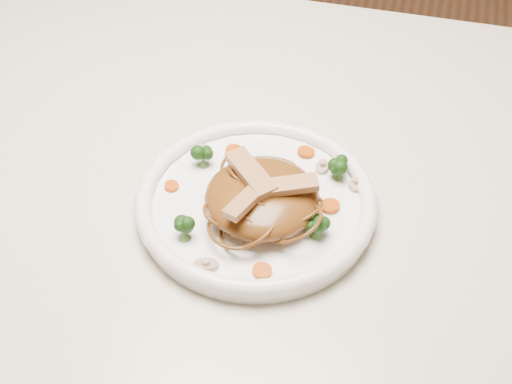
# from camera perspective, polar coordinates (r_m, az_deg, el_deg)

# --- Properties ---
(table) EXTENTS (1.20, 0.80, 0.75)m
(table) POSITION_cam_1_polar(r_m,az_deg,el_deg) (0.95, -4.17, -0.48)
(table) COLOR beige
(table) RESTS_ON ground
(plate) EXTENTS (0.28, 0.28, 0.02)m
(plate) POSITION_cam_1_polar(r_m,az_deg,el_deg) (0.79, 0.00, -1.14)
(plate) COLOR white
(plate) RESTS_ON table
(noodle_mound) EXTENTS (0.17, 0.17, 0.04)m
(noodle_mound) POSITION_cam_1_polar(r_m,az_deg,el_deg) (0.76, 0.51, -0.46)
(noodle_mound) COLOR brown
(noodle_mound) RESTS_ON plate
(chicken_a) EXTENTS (0.07, 0.04, 0.01)m
(chicken_a) POSITION_cam_1_polar(r_m,az_deg,el_deg) (0.74, 2.74, 0.56)
(chicken_a) COLOR tan
(chicken_a) RESTS_ON noodle_mound
(chicken_b) EXTENTS (0.07, 0.07, 0.01)m
(chicken_b) POSITION_cam_1_polar(r_m,az_deg,el_deg) (0.75, -0.42, 1.59)
(chicken_b) COLOR tan
(chicken_b) RESTS_ON noodle_mound
(chicken_c) EXTENTS (0.04, 0.06, 0.01)m
(chicken_c) POSITION_cam_1_polar(r_m,az_deg,el_deg) (0.72, -0.88, -0.75)
(chicken_c) COLOR tan
(chicken_c) RESTS_ON noodle_mound
(broccoli_0) EXTENTS (0.03, 0.03, 0.03)m
(broccoli_0) POSITION_cam_1_polar(r_m,az_deg,el_deg) (0.81, 6.93, 2.17)
(broccoli_0) COLOR #153C0C
(broccoli_0) RESTS_ON plate
(broccoli_1) EXTENTS (0.03, 0.03, 0.03)m
(broccoli_1) POSITION_cam_1_polar(r_m,az_deg,el_deg) (0.82, -4.50, 3.15)
(broccoli_1) COLOR #153C0C
(broccoli_1) RESTS_ON plate
(broccoli_2) EXTENTS (0.03, 0.03, 0.03)m
(broccoli_2) POSITION_cam_1_polar(r_m,az_deg,el_deg) (0.74, -6.08, -3.08)
(broccoli_2) COLOR #153C0C
(broccoli_2) RESTS_ON plate
(broccoli_3) EXTENTS (0.03, 0.03, 0.03)m
(broccoli_3) POSITION_cam_1_polar(r_m,az_deg,el_deg) (0.74, 5.10, -2.87)
(broccoli_3) COLOR #153C0C
(broccoli_3) RESTS_ON plate
(carrot_0) EXTENTS (0.03, 0.03, 0.00)m
(carrot_0) POSITION_cam_1_polar(r_m,az_deg,el_deg) (0.84, 4.22, 3.36)
(carrot_0) COLOR #B24006
(carrot_0) RESTS_ON plate
(carrot_1) EXTENTS (0.02, 0.02, 0.00)m
(carrot_1) POSITION_cam_1_polar(r_m,az_deg,el_deg) (0.80, -7.11, 0.49)
(carrot_1) COLOR #B24006
(carrot_1) RESTS_ON plate
(carrot_2) EXTENTS (0.03, 0.03, 0.00)m
(carrot_2) POSITION_cam_1_polar(r_m,az_deg,el_deg) (0.78, 6.23, -1.18)
(carrot_2) COLOR #B24006
(carrot_2) RESTS_ON plate
(carrot_3) EXTENTS (0.03, 0.03, 0.00)m
(carrot_3) POSITION_cam_1_polar(r_m,az_deg,el_deg) (0.84, -1.85, 3.47)
(carrot_3) COLOR #B24006
(carrot_3) RESTS_ON plate
(carrot_4) EXTENTS (0.03, 0.03, 0.00)m
(carrot_4) POSITION_cam_1_polar(r_m,az_deg,el_deg) (0.71, 0.52, -6.64)
(carrot_4) COLOR #B24006
(carrot_4) RESTS_ON plate
(mushroom_0) EXTENTS (0.04, 0.04, 0.01)m
(mushroom_0) POSITION_cam_1_polar(r_m,az_deg,el_deg) (0.72, -4.23, -6.15)
(mushroom_0) COLOR #BEA68E
(mushroom_0) RESTS_ON plate
(mushroom_1) EXTENTS (0.03, 0.03, 0.01)m
(mushroom_1) POSITION_cam_1_polar(r_m,az_deg,el_deg) (0.81, 8.40, 0.65)
(mushroom_1) COLOR #BEA68E
(mushroom_1) RESTS_ON plate
(mushroom_2) EXTENTS (0.03, 0.03, 0.01)m
(mushroom_2) POSITION_cam_1_polar(r_m,az_deg,el_deg) (0.85, -4.27, 3.44)
(mushroom_2) COLOR #BEA68E
(mushroom_2) RESTS_ON plate
(mushroom_3) EXTENTS (0.02, 0.02, 0.01)m
(mushroom_3) POSITION_cam_1_polar(r_m,az_deg,el_deg) (0.83, 5.60, 2.10)
(mushroom_3) COLOR #BEA68E
(mushroom_3) RESTS_ON plate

